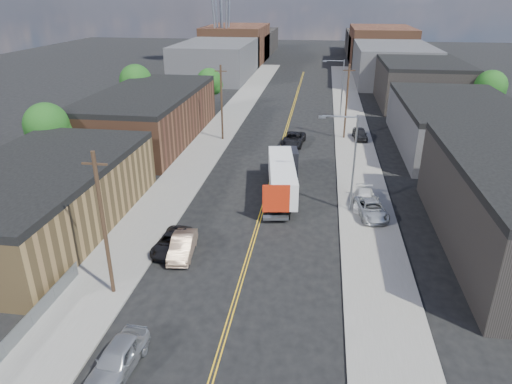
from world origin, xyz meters
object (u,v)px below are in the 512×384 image
(car_left_b, at_px, (183,246))
(car_right_lot_b, at_px, (364,199))
(car_left_a, at_px, (118,358))
(semi_truck, at_px, (283,173))
(car_right_lot_c, at_px, (360,134))
(car_right_lot_a, at_px, (371,209))
(car_left_c, at_px, (172,242))
(car_ahead_truck, at_px, (293,139))

(car_left_b, xyz_separation_m, car_right_lot_b, (14.31, 10.65, 0.05))
(car_left_a, distance_m, car_left_b, 11.79)
(semi_truck, height_order, car_right_lot_c, semi_truck)
(car_left_b, distance_m, car_right_lot_a, 17.09)
(car_right_lot_b, bearing_deg, car_left_a, -118.34)
(car_right_lot_a, relative_size, car_right_lot_c, 1.16)
(semi_truck, distance_m, car_left_c, 14.54)
(car_left_c, bearing_deg, car_right_lot_c, 66.83)
(car_left_c, height_order, car_ahead_truck, car_ahead_truck)
(car_left_a, relative_size, car_right_lot_a, 0.94)
(car_left_a, bearing_deg, semi_truck, 80.37)
(car_left_c, bearing_deg, semi_truck, 62.86)
(car_ahead_truck, bearing_deg, semi_truck, -83.78)
(car_left_b, height_order, car_right_lot_b, car_left_b)
(car_left_c, distance_m, car_ahead_truck, 29.09)
(car_left_b, bearing_deg, car_right_lot_a, 24.36)
(car_right_lot_a, relative_size, car_right_lot_b, 1.09)
(car_left_a, relative_size, car_right_lot_c, 1.08)
(car_right_lot_b, bearing_deg, car_right_lot_c, 91.57)
(car_right_lot_a, xyz_separation_m, car_right_lot_c, (0.52, 23.61, 0.04))
(car_left_c, bearing_deg, car_right_lot_b, 37.32)
(car_right_lot_c, xyz_separation_m, car_ahead_truck, (-8.80, -3.46, -0.10))
(car_right_lot_a, bearing_deg, car_right_lot_c, 79.03)
(car_left_a, relative_size, car_ahead_truck, 0.83)
(car_right_lot_b, distance_m, car_right_lot_c, 21.56)
(car_left_a, distance_m, car_left_c, 12.47)
(semi_truck, relative_size, car_right_lot_a, 2.79)
(car_right_lot_a, xyz_separation_m, car_ahead_truck, (-8.28, 20.15, -0.06))
(semi_truck, height_order, car_left_b, semi_truck)
(semi_truck, relative_size, car_right_lot_c, 3.23)
(car_left_b, xyz_separation_m, car_right_lot_c, (15.30, 32.19, 0.13))
(car_right_lot_a, bearing_deg, car_left_b, -159.58)
(car_left_a, height_order, car_left_c, car_left_a)
(car_left_b, distance_m, car_right_lot_c, 35.64)
(car_ahead_truck, bearing_deg, car_left_a, -92.90)
(car_right_lot_b, bearing_deg, car_right_lot_a, -73.07)
(car_right_lot_a, distance_m, car_right_lot_c, 23.61)
(car_left_b, relative_size, car_right_lot_a, 0.92)
(car_left_a, bearing_deg, car_right_lot_a, 59.10)
(car_right_lot_b, bearing_deg, car_left_b, -139.17)
(car_left_b, bearing_deg, car_ahead_truck, 71.48)
(car_left_b, relative_size, car_right_lot_c, 1.07)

